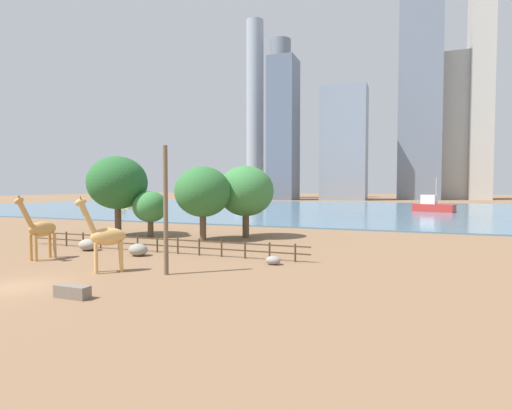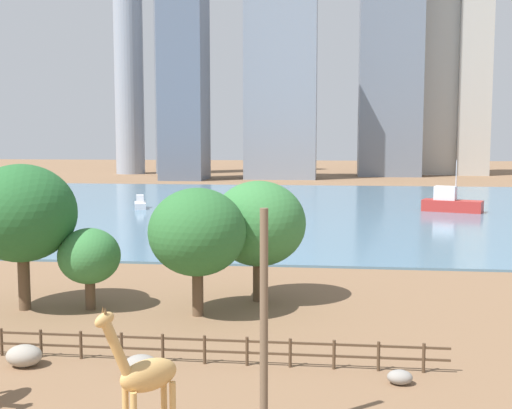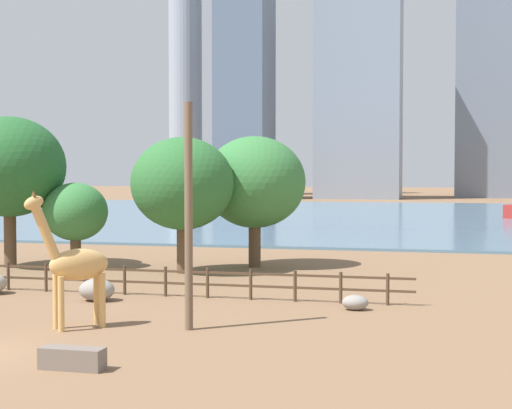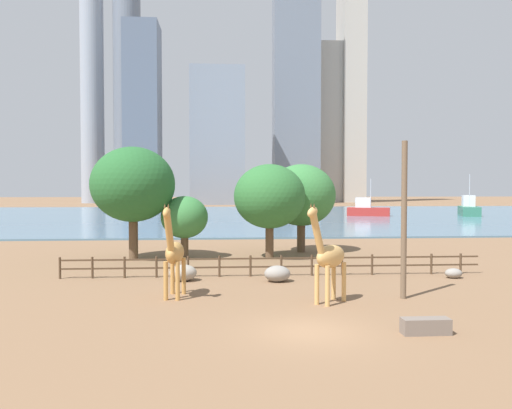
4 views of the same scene
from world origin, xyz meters
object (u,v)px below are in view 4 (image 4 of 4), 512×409
Objects in this scene: boulder_by_pole at (183,273)px; tree_right_tall at (133,185)px; giraffe_tall at (329,256)px; feeding_trough at (426,326)px; utility_pole at (404,220)px; tree_left_small at (270,197)px; boat_tug at (469,209)px; boat_ferry at (367,210)px; boulder_small at (277,274)px; tree_center_broad at (301,195)px; tree_left_large at (184,218)px; boulder_near_fence at (454,273)px; boat_barge at (135,213)px; giraffe_companion at (174,253)px.

tree_right_tall reaches higher than boulder_by_pole.
boulder_by_pole is (-7.33, 6.20, -1.75)m from giraffe_tall.
boulder_by_pole is 0.89× the size of feeding_trough.
tree_left_small is at bearing 110.07° from utility_pole.
boat_ferry is at bearing -71.91° from boat_tug.
tree_left_small reaches higher than boulder_small.
boat_tug reaches higher than tree_center_broad.
giraffe_tall is at bearing -40.23° from boulder_by_pole.
tree_left_large is 4.63m from tree_right_tall.
boulder_by_pole is at bearing 179.23° from boulder_near_fence.
tree_center_broad is 53.96m from boat_barge.
boat_tug reaches higher than giraffe_companion.
boulder_by_pole is at bearing 154.09° from utility_pole.
tree_right_tall reaches higher than tree_center_broad.
tree_left_small is at bearing 100.89° from feeding_trough.
boulder_near_fence is at bearing -81.77° from boat_ferry.
boulder_by_pole reaches higher than boulder_small.
tree_left_small reaches higher than tree_left_large.
boat_tug is (53.51, 52.85, -4.21)m from tree_right_tall.
boulder_small is 0.34× the size of boat_barge.
tree_left_large reaches higher than giraffe_companion.
feeding_trough is 0.22× the size of boat_ferry.
boulder_small is at bearing -0.61° from boat_barge.
giraffe_companion is 0.58× the size of boat_ferry.
boulder_by_pole is 1.05× the size of boulder_small.
boat_tug is at bearing -166.51° from giraffe_tall.
boat_tug reaches higher than feeding_trough.
boat_barge reaches higher than boulder_near_fence.
feeding_trough is (2.56, -5.17, -1.93)m from giraffe_tall.
tree_left_small is (6.07, 13.41, 2.56)m from giraffe_companion.
tree_left_small is at bearing 163.06° from giraffe_companion.
utility_pole is at bearing 145.79° from giraffe_tall.
boulder_small is 12.13m from tree_left_large.
boulder_near_fence is at bearing 8.17° from boat_barge.
boat_ferry reaches higher than boulder_small.
boat_tug is at bearing 50.90° from tree_center_broad.
tree_left_large is at bearing 150.10° from boulder_near_fence.
giraffe_tall is 4.63× the size of boulder_near_fence.
utility_pole is at bearing -9.35° from boat_tug.
tree_left_small is at bearing -93.59° from boat_ferry.
utility_pole reaches higher than tree_center_broad.
tree_left_small is at bearing -0.57° from tree_right_tall.
giraffe_companion is at bearing -93.70° from boat_ferry.
tree_left_large reaches higher than boulder_near_fence.
boat_barge is at bearing 103.69° from tree_left_large.
boulder_small is 0.85× the size of feeding_trough.
boat_barge is (-12.68, 52.07, -2.33)m from tree_left_large.
tree_right_tall reaches higher than boulder_small.
tree_left_small reaches higher than boat_barge.
boulder_by_pole is 5.54m from boulder_small.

